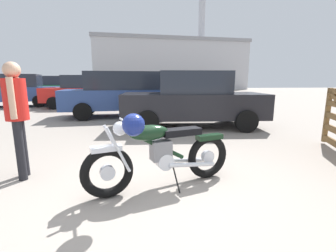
{
  "coord_description": "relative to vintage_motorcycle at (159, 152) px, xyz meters",
  "views": [
    {
      "loc": [
        -0.18,
        -2.64,
        1.41
      ],
      "look_at": [
        0.31,
        1.11,
        0.67
      ],
      "focal_mm": 25.03,
      "sensor_mm": 36.0,
      "label": 1
    }
  ],
  "objects": [
    {
      "name": "ground_plane",
      "position": [
        -0.08,
        -0.26,
        -0.49
      ],
      "size": [
        80.0,
        80.0,
        0.0
      ],
      "primitive_type": "plane",
      "color": "gray"
    },
    {
      "name": "vintage_motorcycle",
      "position": [
        0.0,
        0.0,
        0.0
      ],
      "size": [
        2.02,
        0.91,
        1.07
      ],
      "rotation": [
        0.0,
        0.0,
        3.45
      ],
      "color": "black",
      "rests_on": "ground_plane"
    },
    {
      "name": "bystander",
      "position": [
        -1.95,
        0.6,
        0.53
      ],
      "size": [
        0.3,
        0.45,
        1.66
      ],
      "rotation": [
        0.0,
        0.0,
        3.38
      ],
      "color": "black",
      "rests_on": "ground_plane"
    },
    {
      "name": "dark_sedan_left",
      "position": [
        -2.96,
        9.94,
        0.34
      ],
      "size": [
        4.31,
        2.14,
        1.67
      ],
      "rotation": [
        0.0,
        0.0,
        3.07
      ],
      "color": "black",
      "rests_on": "ground_plane"
    },
    {
      "name": "white_estate_far",
      "position": [
        -7.2,
        10.87,
        0.45
      ],
      "size": [
        4.94,
        2.59,
        1.74
      ],
      "rotation": [
        0.0,
        0.0,
        0.18
      ],
      "color": "black",
      "rests_on": "ground_plane"
    },
    {
      "name": "silver_sedan_mid",
      "position": [
        -0.66,
        6.6,
        0.45
      ],
      "size": [
        4.81,
        2.22,
        1.74
      ],
      "rotation": [
        0.0,
        0.0,
        3.21
      ],
      "color": "black",
      "rests_on": "ground_plane"
    },
    {
      "name": "pale_sedan_back",
      "position": [
        1.4,
        4.05,
        0.34
      ],
      "size": [
        4.33,
        2.18,
        1.67
      ],
      "rotation": [
        0.0,
        0.0,
        -0.08
      ],
      "color": "black",
      "rests_on": "ground_plane"
    },
    {
      "name": "red_hatchback_near",
      "position": [
        -5.55,
        16.34,
        0.45
      ],
      "size": [
        4.75,
        2.09,
        1.74
      ],
      "rotation": [
        0.0,
        0.0,
        -0.03
      ],
      "color": "black",
      "rests_on": "ground_plane"
    },
    {
      "name": "industrial_building",
      "position": [
        4.91,
        37.36,
        3.38
      ],
      "size": [
        24.61,
        13.72,
        15.59
      ],
      "rotation": [
        0.0,
        0.0,
        0.09
      ],
      "color": "#B2B2B7",
      "rests_on": "ground_plane"
    }
  ]
}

